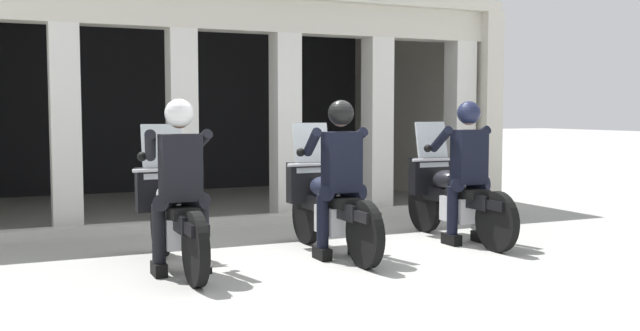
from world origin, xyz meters
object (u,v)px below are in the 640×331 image
Objects in this scene: police_officer_left at (180,171)px; motorcycle_right at (452,196)px; motorcycle_center at (328,205)px; police_officer_center at (340,165)px; motorcycle_left at (173,215)px; police_officer_right at (467,160)px.

motorcycle_right is (3.27, 0.49, -0.44)m from police_officer_left.
police_officer_center is at bearing -81.34° from motorcycle_center.
police_officer_left is 1.73m from motorcycle_center.
police_officer_left is at bearing -82.85° from motorcycle_left.
motorcycle_left is 1.29× the size of police_officer_center.
motorcycle_left is 1.00× the size of motorcycle_center.
police_officer_center is at bearing 9.61° from police_officer_left.
motorcycle_left is 3.29m from police_officer_right.
police_officer_center is at bearing -167.31° from police_officer_right.
police_officer_center is (1.63, -0.22, 0.44)m from motorcycle_left.
police_officer_left reaches higher than motorcycle_left.
police_officer_left is 1.00× the size of police_officer_center.
motorcycle_left is at bearing -178.79° from police_officer_center.
police_officer_left reaches higher than motorcycle_right.
motorcycle_right is (1.63, 0.43, -0.44)m from police_officer_center.
police_officer_left is at bearing -159.11° from motorcycle_center.
motorcycle_right is 1.29× the size of police_officer_right.
motorcycle_left is 1.29× the size of police_officer_right.
police_officer_center and police_officer_right have the same top height.
motorcycle_left is at bearing 97.15° from police_officer_left.
motorcycle_right is at bearing 15.95° from police_officer_left.
police_officer_right is at bearing 11.04° from police_officer_left.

